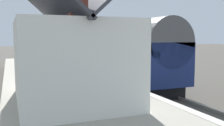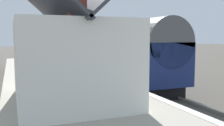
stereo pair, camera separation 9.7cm
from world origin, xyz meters
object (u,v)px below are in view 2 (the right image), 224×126
at_px(bench_mid_platform, 52,59).
at_px(lamp_post_platform, 73,37).
at_px(station_building, 70,57).
at_px(bench_by_lamp, 47,57).
at_px(planter_by_door, 105,75).
at_px(train, 127,52).
at_px(bench_platform_end, 56,63).
at_px(planter_edge_near, 24,69).
at_px(bench_near_building, 67,67).

relative_size(bench_mid_platform, lamp_post_platform, 0.41).
relative_size(station_building, bench_by_lamp, 4.18).
height_order(station_building, planter_by_door, station_building).
relative_size(train, station_building, 1.85).
bearing_deg(bench_by_lamp, planter_by_door, -171.83).
xyz_separation_m(bench_platform_end, bench_mid_platform, (3.23, -0.14, 0.00)).
bearing_deg(bench_platform_end, planter_by_door, -161.67).
xyz_separation_m(train, planter_edge_near, (2.09, 6.67, -1.09)).
xyz_separation_m(bench_near_building, bench_mid_platform, (6.10, 0.10, 0.00)).
xyz_separation_m(bench_mid_platform, planter_edge_near, (-4.24, 2.47, -0.22)).
bearing_deg(bench_platform_end, station_building, 173.88).
bearing_deg(bench_platform_end, lamp_post_platform, -45.92).
xyz_separation_m(bench_platform_end, bench_by_lamp, (6.10, -0.16, 0.00)).
bearing_deg(planter_by_door, bench_platform_end, 18.33).
bearing_deg(planter_by_door, train, -46.16).
xyz_separation_m(bench_by_lamp, lamp_post_platform, (-4.54, -1.44, 1.92)).
height_order(bench_platform_end, planter_edge_near, bench_platform_end).
xyz_separation_m(bench_near_building, planter_edge_near, (1.85, 2.58, -0.22)).
distance_m(bench_mid_platform, planter_by_door, 8.91).
relative_size(train, lamp_post_platform, 3.20).
relative_size(bench_near_building, bench_mid_platform, 1.01).
height_order(train, bench_mid_platform, train).
bearing_deg(lamp_post_platform, station_building, 166.72).
height_order(station_building, bench_by_lamp, station_building).
xyz_separation_m(station_building, planter_by_door, (4.11, -2.86, -1.39)).
height_order(bench_mid_platform, lamp_post_platform, lamp_post_platform).
relative_size(station_building, planter_edge_near, 6.19).
height_order(train, planter_by_door, train).
bearing_deg(lamp_post_platform, planter_edge_near, 123.14).
xyz_separation_m(bench_mid_platform, planter_by_door, (-8.74, -1.69, -0.22)).
xyz_separation_m(station_building, planter_edge_near, (8.61, 1.30, -1.39)).
distance_m(station_building, bench_near_building, 6.97).
xyz_separation_m(planter_edge_near, planter_by_door, (-4.50, -4.16, -0.00)).
bearing_deg(bench_platform_end, train, -125.64).
relative_size(train, planter_edge_near, 11.41).
relative_size(planter_by_door, lamp_post_platform, 0.30).
distance_m(planter_edge_near, lamp_post_platform, 5.17).
relative_size(bench_near_building, lamp_post_platform, 0.42).
bearing_deg(bench_mid_platform, lamp_post_platform, -138.66).
bearing_deg(station_building, lamp_post_platform, -13.28).
height_order(station_building, bench_mid_platform, station_building).
relative_size(train, planter_by_door, 10.48).
xyz_separation_m(bench_platform_end, lamp_post_platform, (1.56, -1.61, 1.92)).
distance_m(planter_by_door, lamp_post_platform, 7.39).
height_order(bench_near_building, planter_by_door, bench_near_building).
bearing_deg(bench_near_building, station_building, 169.32).
relative_size(bench_near_building, planter_edge_near, 1.49).
distance_m(bench_platform_end, lamp_post_platform, 2.95).
distance_m(bench_near_building, planter_by_door, 3.09).
distance_m(train, bench_near_building, 4.19).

